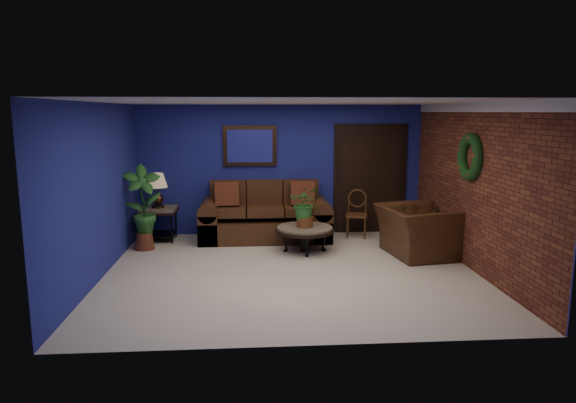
{
  "coord_description": "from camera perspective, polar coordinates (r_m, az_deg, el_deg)",
  "views": [
    {
      "loc": [
        -0.59,
        -7.39,
        2.36
      ],
      "look_at": [
        -0.01,
        0.55,
        0.97
      ],
      "focal_mm": 32.0,
      "sensor_mm": 36.0,
      "label": 1
    }
  ],
  "objects": [
    {
      "name": "closet_door",
      "position": [
        10.22,
        9.09,
        2.42
      ],
      "size": [
        1.44,
        0.06,
        2.18
      ],
      "primitive_type": "cube",
      "color": "black",
      "rests_on": "wall_back"
    },
    {
      "name": "wall_left",
      "position": [
        7.78,
        -20.26,
        1.09
      ],
      "size": [
        0.04,
        5.0,
        2.5
      ],
      "primitive_type": "cube",
      "color": "navy",
      "rests_on": "ground"
    },
    {
      "name": "wall_back",
      "position": [
        9.97,
        -0.77,
        3.52
      ],
      "size": [
        5.5,
        0.04,
        2.5
      ],
      "primitive_type": "cube",
      "color": "navy",
      "rests_on": "ground"
    },
    {
      "name": "coffee_table",
      "position": [
        8.77,
        1.88,
        -3.2
      ],
      "size": [
        1.0,
        1.0,
        0.43
      ],
      "rotation": [
        0.0,
        0.0,
        -0.13
      ],
      "color": "#59524E",
      "rests_on": "ground"
    },
    {
      "name": "armchair",
      "position": [
        8.79,
        14.11,
        -3.22
      ],
      "size": [
        1.28,
        1.41,
        0.82
      ],
      "primitive_type": "imported",
      "rotation": [
        0.0,
        0.0,
        1.72
      ],
      "color": "#492A15",
      "rests_on": "ground"
    },
    {
      "name": "floor_plant",
      "position": [
        8.97,
        15.09,
        -3.21
      ],
      "size": [
        0.4,
        0.36,
        0.75
      ],
      "color": "brown",
      "rests_on": "ground"
    },
    {
      "name": "table_lamp",
      "position": [
        9.69,
        -14.32,
        1.65
      ],
      "size": [
        0.37,
        0.37,
        0.62
      ],
      "color": "#412916",
      "rests_on": "end_table"
    },
    {
      "name": "end_table",
      "position": [
        9.78,
        -14.18,
        -1.51
      ],
      "size": [
        0.68,
        0.68,
        0.62
      ],
      "color": "#59524E",
      "rests_on": "ground"
    },
    {
      "name": "sofa",
      "position": [
        9.7,
        -2.58,
        -2.02
      ],
      "size": [
        2.42,
        1.04,
        1.09
      ],
      "color": "#492A15",
      "rests_on": "ground"
    },
    {
      "name": "wall_right_brick",
      "position": [
        8.19,
        19.94,
        1.52
      ],
      "size": [
        0.04,
        5.0,
        2.5
      ],
      "primitive_type": "cube",
      "color": "brown",
      "rests_on": "ground"
    },
    {
      "name": "ceiling",
      "position": [
        7.42,
        0.38,
        10.99
      ],
      "size": [
        5.5,
        5.0,
        0.02
      ],
      "primitive_type": "cube",
      "color": "silver",
      "rests_on": "wall_back"
    },
    {
      "name": "wall_mirror",
      "position": [
        9.87,
        -4.26,
        6.17
      ],
      "size": [
        1.02,
        0.06,
        0.77
      ],
      "primitive_type": "cube",
      "color": "#412916",
      "rests_on": "wall_back"
    },
    {
      "name": "crown_molding",
      "position": [
        8.1,
        20.24,
        9.8
      ],
      "size": [
        0.03,
        5.0,
        0.14
      ],
      "primitive_type": "cube",
      "color": "white",
      "rests_on": "wall_right_brick"
    },
    {
      "name": "coffee_plant",
      "position": [
        8.68,
        1.89,
        -0.38
      ],
      "size": [
        0.56,
        0.51,
        0.7
      ],
      "color": "brown",
      "rests_on": "coffee_table"
    },
    {
      "name": "wreath",
      "position": [
        8.16,
        19.6,
        4.69
      ],
      "size": [
        0.16,
        0.72,
        0.72
      ],
      "primitive_type": "torus",
      "rotation": [
        0.0,
        1.57,
        0.0
      ],
      "color": "black",
      "rests_on": "wall_right_brick"
    },
    {
      "name": "tall_plant",
      "position": [
        9.16,
        -15.84,
        -0.26
      ],
      "size": [
        0.75,
        0.62,
        1.48
      ],
      "color": "brown",
      "rests_on": "ground"
    },
    {
      "name": "side_chair",
      "position": [
        9.89,
        7.66,
        -0.96
      ],
      "size": [
        0.47,
        0.47,
        0.9
      ],
      "rotation": [
        0.0,
        0.0,
        -0.24
      ],
      "color": "#562F18",
      "rests_on": "ground"
    },
    {
      "name": "floor",
      "position": [
        7.78,
        0.36,
        -7.75
      ],
      "size": [
        5.5,
        5.5,
        0.0
      ],
      "primitive_type": "plane",
      "color": "beige",
      "rests_on": "ground"
    }
  ]
}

